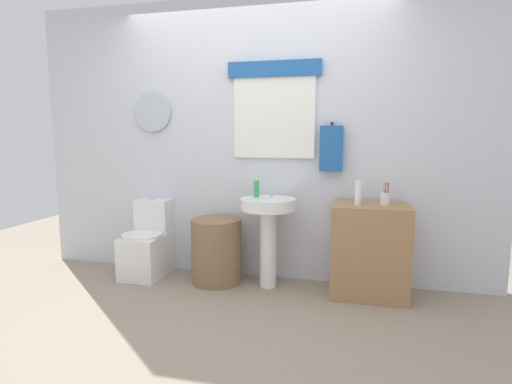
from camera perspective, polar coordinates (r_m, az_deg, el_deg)
name	(u,v)px	position (r m, az deg, el deg)	size (l,w,h in m)	color
ground_plane	(219,326)	(3.06, -5.26, -18.30)	(8.00, 8.00, 0.00)	gray
back_wall	(257,140)	(3.85, 0.09, 7.28)	(4.40, 0.18, 2.60)	silver
toilet	(148,246)	(4.12, -14.98, -7.36)	(0.38, 0.51, 0.74)	white
laundry_hamper	(216,251)	(3.80, -5.60, -8.20)	(0.46, 0.46, 0.59)	#846647
pedestal_sink	(268,222)	(3.60, 1.72, -4.22)	(0.49, 0.49, 0.80)	white
faucet	(271,191)	(3.67, 2.13, 0.14)	(0.03, 0.03, 0.10)	silver
wooden_cabinet	(369,250)	(3.58, 15.65, -7.91)	(0.63, 0.44, 0.78)	#9E754C
soap_bottle	(256,189)	(3.63, 0.05, 0.46)	(0.05, 0.05, 0.15)	green
lotion_bottle	(358,193)	(3.44, 14.15, -0.10)	(0.05, 0.05, 0.20)	white
toothbrush_cup	(385,198)	(3.51, 17.70, -0.83)	(0.08, 0.08, 0.19)	silver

